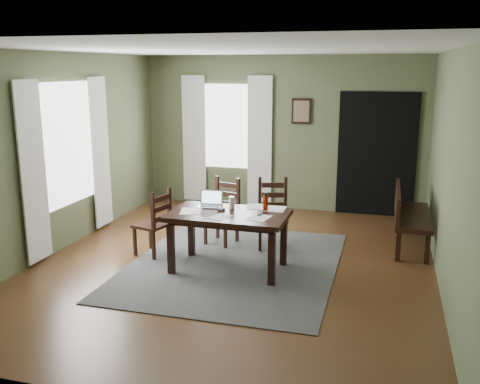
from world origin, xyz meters
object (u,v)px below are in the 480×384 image
(chair_back_left, at_px, (223,212))
(bench, at_px, (407,212))
(water_bottle, at_px, (265,203))
(laptop, at_px, (211,202))
(chair_end, at_px, (154,223))
(dining_table, at_px, (229,220))
(chair_back_right, at_px, (273,214))

(chair_back_left, bearing_deg, bench, 25.48)
(water_bottle, bearing_deg, laptop, 177.78)
(chair_end, xyz_separation_m, bench, (3.27, 1.31, 0.05))
(dining_table, height_order, chair_back_left, chair_back_left)
(laptop, relative_size, water_bottle, 1.41)
(laptop, xyz_separation_m, water_bottle, (0.73, -0.03, 0.05))
(chair_end, distance_m, chair_back_right, 1.65)
(chair_back_left, bearing_deg, water_bottle, -30.30)
(water_bottle, bearing_deg, chair_end, -179.98)
(chair_back_left, bearing_deg, chair_back_right, 15.11)
(chair_back_left, distance_m, bench, 2.60)
(chair_back_right, xyz_separation_m, bench, (1.82, 0.52, 0.02))
(chair_end, relative_size, bench, 0.61)
(chair_back_left, bearing_deg, dining_table, -55.31)
(chair_back_right, bearing_deg, chair_end, -164.65)
(dining_table, distance_m, water_bottle, 0.51)
(dining_table, relative_size, laptop, 4.62)
(bench, distance_m, laptop, 2.80)
(chair_back_left, height_order, water_bottle, water_bottle)
(chair_end, height_order, laptop, laptop)
(chair_end, bearing_deg, chair_back_left, 151.66)
(bench, bearing_deg, laptop, 117.30)
(chair_end, distance_m, chair_back_left, 1.06)
(dining_table, distance_m, bench, 2.65)
(chair_end, xyz_separation_m, laptop, (0.79, 0.03, 0.34))
(chair_end, relative_size, chair_back_right, 0.94)
(chair_back_right, relative_size, laptop, 3.06)
(dining_table, xyz_separation_m, laptop, (-0.32, 0.26, 0.14))
(chair_end, xyz_separation_m, water_bottle, (1.53, 0.00, 0.39))
(bench, bearing_deg, water_bottle, 126.82)
(dining_table, height_order, water_bottle, water_bottle)
(bench, xyz_separation_m, laptop, (-2.48, -1.28, 0.29))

